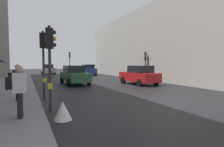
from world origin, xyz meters
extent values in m
plane|color=black|center=(0.00, 0.00, 0.00)|extent=(120.00, 120.00, 0.00)
cube|color=gray|center=(-7.52, 6.00, 0.08)|extent=(3.05, 40.00, 0.16)
cube|color=#B2ADA3|center=(12.00, 10.49, 4.32)|extent=(12.00, 32.98, 8.64)
cylinder|color=#2D2D2D|center=(-5.70, 3.30, 1.88)|extent=(0.12, 0.12, 3.76)
cube|color=black|center=(-5.70, 3.30, 3.24)|extent=(0.38, 0.36, 0.84)
cube|color=yellow|center=(-5.70, 3.30, 1.05)|extent=(0.24, 0.25, 0.24)
sphere|color=#2D231E|center=(-5.53, 3.20, 3.50)|extent=(0.18, 0.18, 0.18)
sphere|color=orange|center=(-5.53, 3.20, 3.24)|extent=(0.18, 0.18, 0.18)
sphere|color=#2D231E|center=(-5.53, 3.20, 2.98)|extent=(0.18, 0.18, 0.18)
cylinder|color=#2D2D2D|center=(0.14, 23.66, 1.94)|extent=(0.12, 0.12, 3.87)
cube|color=black|center=(0.14, 23.66, 3.35)|extent=(0.24, 0.30, 0.84)
cube|color=yellow|center=(0.14, 23.66, 1.05)|extent=(0.20, 0.16, 0.24)
sphere|color=#2D231E|center=(0.14, 23.47, 3.61)|extent=(0.18, 0.18, 0.18)
sphere|color=orange|center=(0.14, 23.47, 3.35)|extent=(0.18, 0.18, 0.18)
sphere|color=#2D231E|center=(0.14, 23.47, 3.09)|extent=(0.18, 0.18, 0.18)
cylinder|color=#2D2D2D|center=(-5.70, 0.36, 1.76)|extent=(0.12, 0.12, 3.53)
cube|color=black|center=(-5.70, 0.36, 3.01)|extent=(0.31, 0.26, 0.84)
cube|color=yellow|center=(-5.70, 0.36, 1.05)|extent=(0.17, 0.21, 0.24)
sphere|color=#2D231E|center=(-5.51, 0.35, 3.27)|extent=(0.18, 0.18, 0.18)
sphere|color=orange|center=(-5.51, 0.35, 3.01)|extent=(0.18, 0.18, 0.18)
sphere|color=#2D231E|center=(-5.51, 0.35, 2.75)|extent=(0.18, 0.18, 0.18)
cylinder|color=#2D2D2D|center=(5.70, 9.76, 1.64)|extent=(0.12, 0.12, 3.28)
cube|color=black|center=(5.70, 9.76, 2.76)|extent=(0.36, 0.38, 0.84)
cube|color=yellow|center=(5.70, 9.76, 1.05)|extent=(0.25, 0.24, 0.24)
sphere|color=#2D231E|center=(5.60, 9.60, 3.02)|extent=(0.18, 0.18, 0.18)
sphere|color=orange|center=(5.60, 9.60, 2.76)|extent=(0.18, 0.18, 0.18)
sphere|color=#2D231E|center=(5.60, 9.60, 2.50)|extent=(0.18, 0.18, 0.18)
cube|color=red|center=(2.93, 6.88, 0.72)|extent=(2.03, 4.29, 0.80)
cube|color=black|center=(2.95, 6.63, 1.44)|extent=(1.71, 2.09, 0.64)
cylinder|color=black|center=(1.96, 8.18, 0.32)|extent=(0.26, 0.65, 0.64)
cylinder|color=black|center=(3.76, 8.28, 0.32)|extent=(0.26, 0.65, 0.64)
cylinder|color=black|center=(2.11, 5.48, 0.32)|extent=(0.26, 0.65, 0.64)
cylinder|color=black|center=(3.91, 5.58, 0.32)|extent=(0.26, 0.65, 0.64)
cube|color=navy|center=(2.63, 21.61, 0.72)|extent=(1.84, 4.22, 0.80)
cube|color=black|center=(2.63, 21.36, 1.44)|extent=(1.62, 2.01, 0.64)
cylinder|color=black|center=(1.75, 22.97, 0.32)|extent=(0.23, 0.64, 0.64)
cylinder|color=black|center=(3.55, 22.95, 0.32)|extent=(0.23, 0.64, 0.64)
cylinder|color=black|center=(1.72, 20.27, 0.32)|extent=(0.23, 0.64, 0.64)
cylinder|color=black|center=(3.52, 20.25, 0.32)|extent=(0.23, 0.64, 0.64)
cube|color=#2D6038|center=(-2.47, 9.45, 0.72)|extent=(1.99, 4.28, 0.80)
cube|color=black|center=(-2.48, 9.70, 1.44)|extent=(1.69, 2.07, 0.64)
cylinder|color=black|center=(-1.51, 8.14, 0.32)|extent=(0.25, 0.65, 0.64)
cylinder|color=black|center=(-3.31, 8.06, 0.32)|extent=(0.25, 0.65, 0.64)
cylinder|color=black|center=(-1.63, 10.84, 0.32)|extent=(0.25, 0.65, 0.64)
cylinder|color=black|center=(-3.43, 10.75, 0.32)|extent=(0.25, 0.65, 0.64)
cube|color=#BCBCC1|center=(-2.96, 27.48, 0.72)|extent=(2.03, 4.29, 0.80)
cube|color=black|center=(-2.97, 27.73, 1.44)|extent=(1.71, 2.09, 0.64)
cylinder|color=black|center=(-1.98, 26.19, 0.32)|extent=(0.26, 0.65, 0.64)
cylinder|color=black|center=(-3.78, 26.09, 0.32)|extent=(0.26, 0.65, 0.64)
cylinder|color=black|center=(-2.13, 28.88, 0.32)|extent=(0.26, 0.65, 0.64)
cylinder|color=black|center=(-3.93, 28.78, 0.32)|extent=(0.26, 0.65, 0.64)
cylinder|color=black|center=(-7.01, 2.64, 0.58)|extent=(0.16, 0.16, 0.85)
cylinder|color=black|center=(-6.93, 2.45, 0.58)|extent=(0.16, 0.16, 0.85)
cube|color=navy|center=(-6.97, 2.54, 1.34)|extent=(0.47, 0.39, 0.66)
sphere|color=tan|center=(-6.97, 2.54, 1.81)|extent=(0.24, 0.24, 0.24)
cube|color=black|center=(-7.24, 2.43, 1.34)|extent=(0.29, 0.34, 0.40)
cylinder|color=black|center=(-6.79, -0.72, 0.58)|extent=(0.16, 0.16, 0.85)
cylinder|color=black|center=(-6.81, -0.92, 0.58)|extent=(0.16, 0.16, 0.85)
cube|color=silver|center=(-6.80, -0.82, 1.34)|extent=(0.42, 0.29, 0.66)
sphere|color=tan|center=(-6.80, -0.82, 1.81)|extent=(0.24, 0.24, 0.24)
cube|color=black|center=(-7.10, -0.80, 1.34)|extent=(0.22, 0.30, 0.40)
cone|color=silver|center=(-5.46, -1.14, 0.33)|extent=(0.64, 0.64, 0.65)
camera|label=1|loc=(-6.60, -7.66, 2.00)|focal=29.71mm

